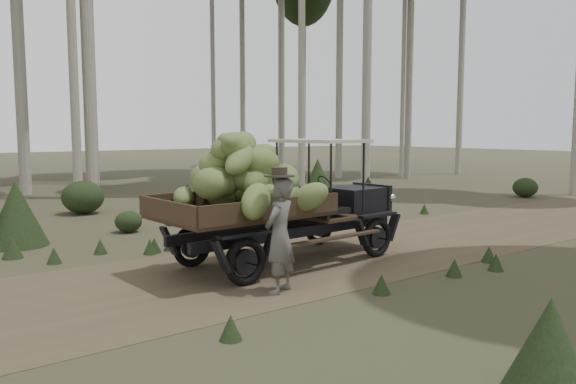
# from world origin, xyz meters

# --- Properties ---
(ground) EXTENTS (120.00, 120.00, 0.00)m
(ground) POSITION_xyz_m (0.00, 0.00, 0.00)
(ground) COLOR #473D2B
(ground) RESTS_ON ground
(dirt_track) EXTENTS (70.00, 4.00, 0.01)m
(dirt_track) POSITION_xyz_m (0.00, 0.00, 0.00)
(dirt_track) COLOR brown
(dirt_track) RESTS_ON ground
(banana_truck) EXTENTS (4.95, 2.58, 2.48)m
(banana_truck) POSITION_xyz_m (-1.63, 0.09, 1.43)
(banana_truck) COLOR black
(banana_truck) RESTS_ON ground
(farmer) EXTENTS (0.74, 0.64, 1.86)m
(farmer) POSITION_xyz_m (-2.35, -1.35, 0.88)
(farmer) COLOR #54504C
(farmer) RESTS_ON ground
(undergrowth) EXTENTS (24.79, 21.45, 1.38)m
(undergrowth) POSITION_xyz_m (2.17, -0.76, 0.55)
(undergrowth) COLOR #233319
(undergrowth) RESTS_ON ground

